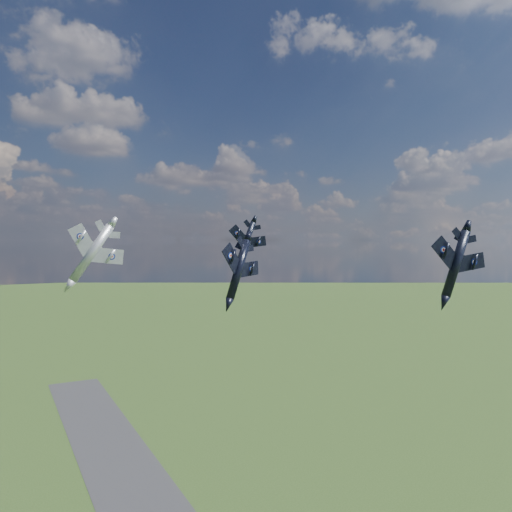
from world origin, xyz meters
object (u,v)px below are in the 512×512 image
jet_high_navy (246,242)px  jet_left_silver (92,253)px  jet_lead_navy (239,269)px  jet_right_navy (456,264)px

jet_high_navy → jet_left_silver: size_ratio=0.88×
jet_lead_navy → jet_left_silver: size_ratio=1.03×
jet_left_silver → jet_high_navy: bearing=32.0°
jet_lead_navy → jet_high_navy: (11.80, 20.53, 4.89)m
jet_lead_navy → jet_right_navy: jet_right_navy is taller
jet_high_navy → jet_right_navy: bearing=-52.8°
jet_lead_navy → jet_left_silver: (-25.06, 6.12, 3.17)m
jet_lead_navy → jet_right_navy: (29.08, -24.11, 1.42)m
jet_lead_navy → jet_right_navy: 37.80m
jet_right_navy → jet_high_navy: (-17.28, 44.64, 3.47)m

